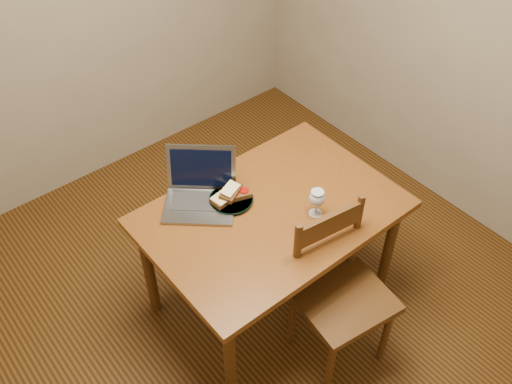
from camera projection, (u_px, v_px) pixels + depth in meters
floor at (247, 294)px, 3.46m from camera, size 3.20×3.20×0.02m
right_wall at (461, 14)px, 3.30m from camera, size 0.02×3.20×2.60m
table at (272, 222)px, 2.99m from camera, size 1.30×0.90×0.74m
chair at (341, 288)px, 2.85m from camera, size 0.50×0.49×0.48m
plate at (231, 200)px, 2.97m from camera, size 0.23×0.23×0.02m
sandwich_cheese at (224, 198)px, 2.94m from camera, size 0.14×0.09×0.04m
sandwich_tomato at (239, 193)px, 2.97m from camera, size 0.14×0.11×0.04m
sandwich_top at (230, 192)px, 2.94m from camera, size 0.15×0.12×0.04m
milk_glass at (316, 203)px, 2.86m from camera, size 0.08×0.08×0.16m
laptop at (200, 188)px, 2.95m from camera, size 0.49×0.49×0.26m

